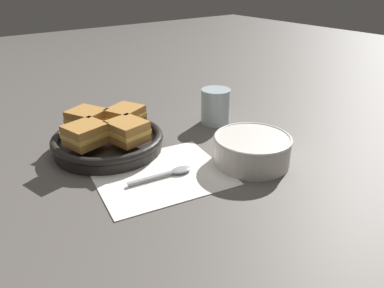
{
  "coord_description": "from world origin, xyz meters",
  "views": [
    {
      "loc": [
        -0.43,
        -0.59,
        0.4
      ],
      "look_at": [
        0.03,
        0.01,
        0.03
      ],
      "focal_mm": 35.0,
      "sensor_mm": 36.0,
      "label": 1
    }
  ],
  "objects_px": {
    "skillet": "(108,142)",
    "sandwich_far_left": "(86,134)",
    "spoon": "(173,172)",
    "soup_bowl": "(252,148)",
    "drinking_glass": "(216,106)",
    "sandwich_near_right": "(87,119)",
    "sandwich_near_left": "(125,116)",
    "sandwich_far_right": "(127,131)"
  },
  "relations": [
    {
      "from": "skillet",
      "to": "sandwich_near_right",
      "type": "relative_size",
      "value": 2.48
    },
    {
      "from": "drinking_glass",
      "to": "soup_bowl",
      "type": "bearing_deg",
      "value": -111.29
    },
    {
      "from": "soup_bowl",
      "to": "sandwich_near_left",
      "type": "relative_size",
      "value": 1.63
    },
    {
      "from": "sandwich_far_right",
      "to": "spoon",
      "type": "bearing_deg",
      "value": -76.03
    },
    {
      "from": "spoon",
      "to": "sandwich_near_right",
      "type": "relative_size",
      "value": 1.37
    },
    {
      "from": "sandwich_near_right",
      "to": "sandwich_far_left",
      "type": "height_order",
      "value": "same"
    },
    {
      "from": "sandwich_near_left",
      "to": "sandwich_far_right",
      "type": "distance_m",
      "value": 0.09
    },
    {
      "from": "drinking_glass",
      "to": "sandwich_far_left",
      "type": "bearing_deg",
      "value": -179.81
    },
    {
      "from": "sandwich_near_left",
      "to": "drinking_glass",
      "type": "xyz_separation_m",
      "value": [
        0.25,
        -0.04,
        -0.02
      ]
    },
    {
      "from": "soup_bowl",
      "to": "sandwich_far_left",
      "type": "bearing_deg",
      "value": 141.47
    },
    {
      "from": "spoon",
      "to": "skillet",
      "type": "relative_size",
      "value": 0.55
    },
    {
      "from": "sandwich_far_right",
      "to": "drinking_glass",
      "type": "xyz_separation_m",
      "value": [
        0.29,
        0.04,
        -0.02
      ]
    },
    {
      "from": "soup_bowl",
      "to": "sandwich_far_right",
      "type": "bearing_deg",
      "value": 137.17
    },
    {
      "from": "sandwich_far_right",
      "to": "skillet",
      "type": "bearing_deg",
      "value": 109.78
    },
    {
      "from": "sandwich_near_right",
      "to": "sandwich_far_right",
      "type": "relative_size",
      "value": 1.11
    },
    {
      "from": "skillet",
      "to": "sandwich_far_right",
      "type": "distance_m",
      "value": 0.08
    },
    {
      "from": "skillet",
      "to": "drinking_glass",
      "type": "bearing_deg",
      "value": -3.71
    },
    {
      "from": "drinking_glass",
      "to": "skillet",
      "type": "bearing_deg",
      "value": 176.29
    },
    {
      "from": "soup_bowl",
      "to": "sandwich_far_left",
      "type": "relative_size",
      "value": 1.76
    },
    {
      "from": "soup_bowl",
      "to": "sandwich_near_right",
      "type": "relative_size",
      "value": 1.62
    },
    {
      "from": "skillet",
      "to": "sandwich_near_left",
      "type": "xyz_separation_m",
      "value": [
        0.06,
        0.02,
        0.04
      ]
    },
    {
      "from": "skillet",
      "to": "sandwich_far_left",
      "type": "xyz_separation_m",
      "value": [
        -0.06,
        -0.02,
        0.04
      ]
    },
    {
      "from": "skillet",
      "to": "sandwich_far_right",
      "type": "xyz_separation_m",
      "value": [
        0.02,
        -0.06,
        0.04
      ]
    },
    {
      "from": "soup_bowl",
      "to": "spoon",
      "type": "distance_m",
      "value": 0.18
    },
    {
      "from": "sandwich_near_right",
      "to": "sandwich_far_right",
      "type": "height_order",
      "value": "same"
    },
    {
      "from": "sandwich_far_right",
      "to": "drinking_glass",
      "type": "height_order",
      "value": "drinking_glass"
    },
    {
      "from": "spoon",
      "to": "sandwich_far_left",
      "type": "relative_size",
      "value": 1.48
    },
    {
      "from": "sandwich_far_left",
      "to": "sandwich_far_right",
      "type": "relative_size",
      "value": 1.03
    },
    {
      "from": "spoon",
      "to": "sandwich_far_right",
      "type": "xyz_separation_m",
      "value": [
        -0.03,
        0.13,
        0.06
      ]
    },
    {
      "from": "soup_bowl",
      "to": "sandwich_near_left",
      "type": "xyz_separation_m",
      "value": [
        -0.16,
        0.27,
        0.03
      ]
    },
    {
      "from": "soup_bowl",
      "to": "sandwich_near_left",
      "type": "height_order",
      "value": "sandwich_near_left"
    },
    {
      "from": "spoon",
      "to": "drinking_glass",
      "type": "bearing_deg",
      "value": 41.03
    },
    {
      "from": "soup_bowl",
      "to": "sandwich_near_left",
      "type": "bearing_deg",
      "value": 121.41
    },
    {
      "from": "sandwich_near_left",
      "to": "skillet",
      "type": "bearing_deg",
      "value": -160.22
    },
    {
      "from": "sandwich_near_left",
      "to": "sandwich_far_right",
      "type": "xyz_separation_m",
      "value": [
        -0.04,
        -0.08,
        0.0
      ]
    },
    {
      "from": "sandwich_near_left",
      "to": "sandwich_far_left",
      "type": "height_order",
      "value": "same"
    },
    {
      "from": "soup_bowl",
      "to": "skillet",
      "type": "height_order",
      "value": "soup_bowl"
    },
    {
      "from": "sandwich_near_right",
      "to": "drinking_glass",
      "type": "relative_size",
      "value": 1.09
    },
    {
      "from": "sandwich_far_left",
      "to": "drinking_glass",
      "type": "distance_m",
      "value": 0.37
    },
    {
      "from": "sandwich_far_right",
      "to": "sandwich_far_left",
      "type": "bearing_deg",
      "value": 154.78
    },
    {
      "from": "sandwich_near_right",
      "to": "drinking_glass",
      "type": "bearing_deg",
      "value": -13.48
    },
    {
      "from": "skillet",
      "to": "sandwich_far_left",
      "type": "bearing_deg",
      "value": -160.22
    }
  ]
}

